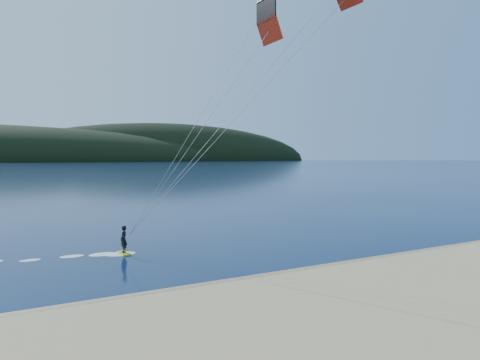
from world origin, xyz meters
The scene contains 4 objects.
ground centered at (0.00, 0.00, 0.00)m, with size 1800.00×1800.00×0.00m, color #07183A.
wet_sand centered at (0.00, 4.50, 0.05)m, with size 220.00×2.50×0.10m.
headland centered at (0.63, 745.28, 0.00)m, with size 1200.00×310.00×140.00m.
kitesurfer_near centered at (5.50, 8.64, 14.87)m, with size 25.48×9.31×19.74m.
Camera 1 is at (-11.58, -13.95, 6.43)m, focal length 32.17 mm.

